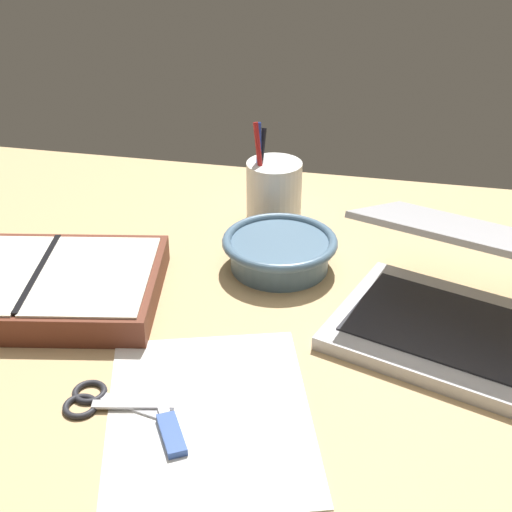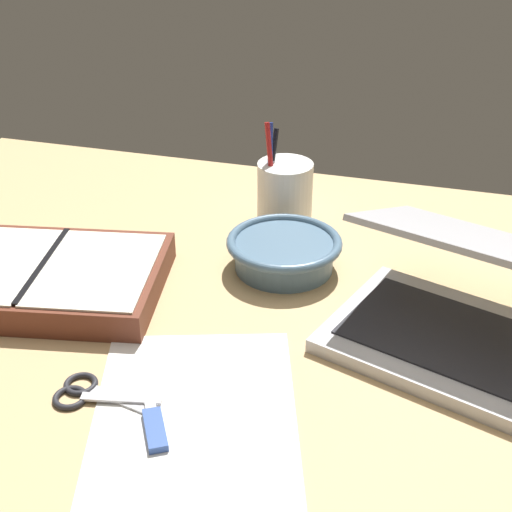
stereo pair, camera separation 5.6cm
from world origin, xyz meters
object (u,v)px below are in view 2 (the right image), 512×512
Objects in this scene: planner at (44,278)px; scissors at (86,393)px; laptop at (470,310)px; pen_cup at (284,191)px; bowl at (287,252)px.

scissors is (15.49, -17.78, -1.77)cm from planner.
planner is at bearing 131.35° from scissors.
laptop is 55.85cm from planner.
laptop is at bearing -41.60° from pen_cup.
laptop is 3.10× the size of scissors.
bowl is 1.01× the size of pen_cup.
pen_cup is 49.65cm from scissors.
laptop is 45.96cm from scissors.
laptop is 39.73cm from pen_cup.
planner is (-55.63, -4.16, -2.64)cm from laptop.
bowl is at bearing -74.17° from pen_cup.
pen_cup is at bearing 78.10° from scissors.
pen_cup reaches higher than bowl.
bowl is 33.89cm from planner.
pen_cup is 40.16cm from planner.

